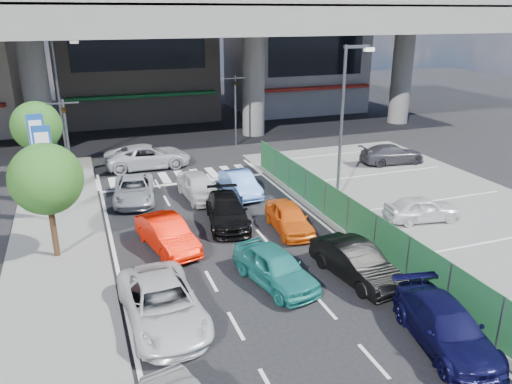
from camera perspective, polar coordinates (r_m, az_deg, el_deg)
name	(u,v)px	position (r m, az deg, el deg)	size (l,w,h in m)	color
ground	(251,274)	(19.40, -0.52, -9.35)	(120.00, 120.00, 0.00)	black
parking_lot	(449,217)	(26.24, 21.18, -2.64)	(12.00, 28.00, 0.06)	#62625F
sidewalk_left	(58,256)	(22.11, -21.71, -6.85)	(4.00, 30.00, 0.12)	#62625F
fence_run	(360,224)	(21.93, 11.76, -3.59)	(0.16, 22.00, 1.80)	#205D32
expressway	(148,23)	(38.39, -12.23, 18.36)	(64.00, 14.00, 10.75)	slate
building_center	(131,35)	(49.30, -14.09, 16.97)	(14.00, 10.90, 15.00)	gray
building_east	(294,49)	(52.71, 4.41, 15.99)	(12.00, 10.90, 12.00)	gray
traffic_light_left	(65,123)	(28.51, -20.95, 7.35)	(1.60, 1.24, 5.20)	#595B60
traffic_light_right	(235,93)	(37.12, -2.40, 11.24)	(1.60, 1.24, 5.20)	#595B60
street_lamp_right	(345,111)	(25.86, 10.17, 9.07)	(1.65, 0.22, 8.00)	#595B60
street_lamp_left	(61,92)	(34.30, -21.38, 10.63)	(1.65, 0.22, 8.00)	#595B60
signboard_near	(45,161)	(24.85, -22.96, 3.32)	(0.80, 0.14, 4.70)	#595B60
signboard_far	(38,146)	(27.78, -23.60, 4.84)	(0.80, 0.14, 4.70)	#595B60
tree_near	(46,179)	(20.91, -22.86, 1.35)	(2.80, 2.80, 4.80)	#382314
tree_far	(37,126)	(31.14, -23.79, 6.90)	(2.80, 2.80, 4.80)	#382314
minivan_navy_back	(446,327)	(16.37, 20.87, -14.20)	(1.82, 4.47, 1.30)	black
sedan_white_mid_left	(162,304)	(16.60, -10.64, -12.43)	(2.29, 4.97, 1.38)	silver
taxi_teal_mid	(275,267)	(18.46, 2.19, -8.55)	(1.63, 4.05, 1.38)	teal
hatch_black_mid_right	(356,262)	(19.13, 11.36, -7.89)	(1.45, 4.17, 1.37)	black
taxi_orange_left	(167,234)	(21.39, -10.14, -4.76)	(1.43, 4.09, 1.35)	#F51501
sedan_black_mid	(227,211)	(23.52, -3.31, -2.22)	(1.81, 4.44, 1.29)	black
taxi_orange_right	(289,218)	(22.82, 3.80, -2.97)	(1.49, 3.70, 1.26)	orange
wagon_silver_front_left	(134,190)	(27.21, -13.78, 0.27)	(2.05, 4.45, 1.24)	#B7BABF
sedan_white_front_mid	(199,186)	(26.91, -6.57, 0.67)	(1.63, 4.05, 1.38)	silver
kei_truck_front_right	(240,183)	(27.35, -1.85, 0.99)	(1.34, 3.85, 1.27)	#5989DF
crossing_wagon_silver	(148,156)	(32.86, -12.25, 3.99)	(2.49, 5.41, 1.50)	#AFB0B6
parked_sedan_white	(422,208)	(25.02, 18.44, -1.80)	(1.45, 3.59, 1.22)	silver
parked_sedan_dgrey	(392,154)	(34.12, 15.29, 4.20)	(1.74, 4.28, 1.24)	#35343A
traffic_cone	(321,193)	(26.67, 7.47, -0.15)	(0.38, 0.38, 0.73)	#FE3D0E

